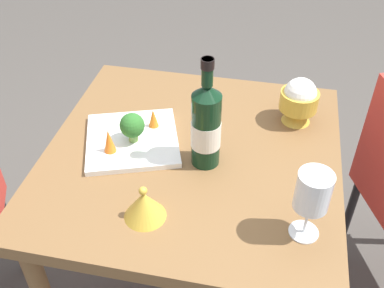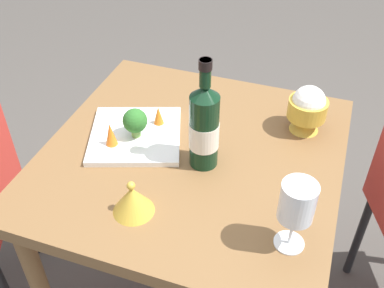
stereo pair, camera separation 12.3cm
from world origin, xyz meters
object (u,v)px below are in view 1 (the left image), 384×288
(wine_bottle, at_px, (206,125))
(carrot_garnish_right, at_px, (153,118))
(wine_glass, at_px, (313,193))
(serving_plate, at_px, (132,140))
(carrot_garnish_left, at_px, (109,141))
(rice_bowl_lid, at_px, (144,205))
(rice_bowl, at_px, (299,100))
(broccoli_floret, at_px, (133,125))

(wine_bottle, distance_m, carrot_garnish_right, 0.21)
(wine_glass, relative_size, serving_plate, 0.56)
(carrot_garnish_left, bearing_deg, serving_plate, -31.61)
(wine_bottle, height_order, carrot_garnish_left, wine_bottle)
(rice_bowl_lid, height_order, carrot_garnish_left, rice_bowl_lid)
(rice_bowl_lid, bearing_deg, wine_bottle, -25.38)
(wine_bottle, height_order, rice_bowl_lid, wine_bottle)
(carrot_garnish_left, bearing_deg, rice_bowl, -61.82)
(serving_plate, bearing_deg, wine_glass, -115.79)
(rice_bowl_lid, bearing_deg, broccoli_floret, 22.58)
(broccoli_floret, bearing_deg, serving_plate, 52.35)
(broccoli_floret, distance_m, carrot_garnish_right, 0.08)
(rice_bowl, distance_m, serving_plate, 0.49)
(rice_bowl, height_order, carrot_garnish_left, rice_bowl)
(wine_bottle, relative_size, rice_bowl_lid, 3.08)
(broccoli_floret, height_order, carrot_garnish_right, broccoli_floret)
(broccoli_floret, bearing_deg, carrot_garnish_left, 141.13)
(rice_bowl_lid, distance_m, serving_plate, 0.28)
(wine_glass, distance_m, broccoli_floret, 0.52)
(rice_bowl, xyz_separation_m, serving_plate, (-0.19, 0.44, -0.07))
(rice_bowl_lid, height_order, carrot_garnish_right, rice_bowl_lid)
(broccoli_floret, bearing_deg, wine_glass, -115.57)
(wine_glass, relative_size, carrot_garnish_right, 3.17)
(rice_bowl_lid, distance_m, broccoli_floret, 0.27)
(wine_glass, xyz_separation_m, serving_plate, (0.23, 0.48, -0.12))
(serving_plate, relative_size, broccoli_floret, 3.71)
(wine_bottle, relative_size, carrot_garnish_left, 4.44)
(wine_glass, height_order, rice_bowl_lid, wine_glass)
(rice_bowl, relative_size, rice_bowl_lid, 1.42)
(carrot_garnish_left, bearing_deg, wine_glass, -107.72)
(rice_bowl, relative_size, serving_plate, 0.44)
(broccoli_floret, xyz_separation_m, carrot_garnish_left, (-0.06, 0.05, -0.01))
(rice_bowl, bearing_deg, serving_plate, 113.63)
(wine_bottle, relative_size, carrot_garnish_right, 5.46)
(rice_bowl, distance_m, carrot_garnish_left, 0.55)
(serving_plate, height_order, carrot_garnish_left, carrot_garnish_left)
(broccoli_floret, xyz_separation_m, carrot_garnish_right, (0.07, -0.04, -0.02))
(carrot_garnish_right, bearing_deg, serving_plate, 145.30)
(wine_glass, height_order, broccoli_floret, wine_glass)
(wine_bottle, relative_size, serving_plate, 0.97)
(wine_glass, xyz_separation_m, carrot_garnish_left, (0.16, 0.52, -0.08))
(wine_bottle, xyz_separation_m, carrot_garnish_right, (0.10, 0.17, -0.08))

